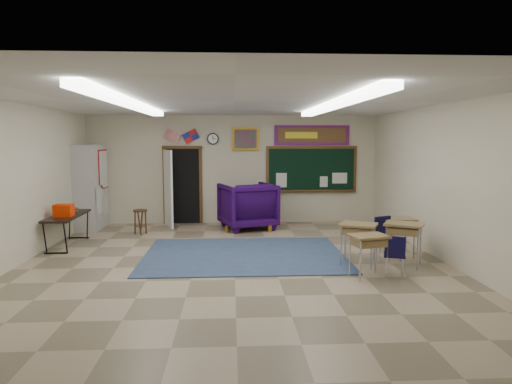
{
  "coord_description": "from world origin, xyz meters",
  "views": [
    {
      "loc": [
        -0.05,
        -8.21,
        2.31
      ],
      "look_at": [
        0.48,
        1.5,
        1.2
      ],
      "focal_mm": 32.0,
      "sensor_mm": 36.0,
      "label": 1
    }
  ],
  "objects": [
    {
      "name": "student_chair_desk_a",
      "position": [
        2.7,
        -0.82,
        0.37
      ],
      "size": [
        0.46,
        0.46,
        0.73
      ],
      "primitive_type": null,
      "rotation": [
        0.0,
        0.0,
        2.82
      ],
      "color": "black",
      "rests_on": "floor"
    },
    {
      "name": "student_desk_front_right",
      "position": [
        3.25,
        0.57,
        0.43
      ],
      "size": [
        0.66,
        0.51,
        0.78
      ],
      "rotation": [
        0.0,
        0.0,
        0.03
      ],
      "color": "olive",
      "rests_on": "floor"
    },
    {
      "name": "folding_table",
      "position": [
        -3.65,
        1.83,
        0.38
      ],
      "size": [
        0.58,
        1.68,
        0.95
      ],
      "rotation": [
        0.0,
        0.0,
        0.01
      ],
      "color": "black",
      "rests_on": "floor"
    },
    {
      "name": "student_desk_front_left",
      "position": [
        2.29,
        -0.06,
        0.44
      ],
      "size": [
        0.8,
        0.72,
        0.79
      ],
      "rotation": [
        0.0,
        0.0,
        -0.44
      ],
      "color": "olive",
      "rests_on": "floor"
    },
    {
      "name": "back_wall",
      "position": [
        0.0,
        4.5,
        1.5
      ],
      "size": [
        8.0,
        0.04,
        3.0
      ],
      "primitive_type": "cube",
      "color": "beige",
      "rests_on": "floor"
    },
    {
      "name": "wall_flags",
      "position": [
        -1.4,
        4.44,
        2.48
      ],
      "size": [
        1.16,
        0.06,
        0.7
      ],
      "primitive_type": null,
      "color": "red",
      "rests_on": "back_wall"
    },
    {
      "name": "wooden_stool",
      "position": [
        -2.3,
        3.03,
        0.31
      ],
      "size": [
        0.34,
        0.34,
        0.61
      ],
      "color": "#432814",
      "rests_on": "floor"
    },
    {
      "name": "ceiling",
      "position": [
        0.0,
        0.0,
        3.0
      ],
      "size": [
        8.0,
        9.0,
        0.04
      ],
      "primitive_type": "cube",
      "color": "silver",
      "rests_on": "back_wall"
    },
    {
      "name": "chalkboard",
      "position": [
        2.2,
        4.46,
        1.46
      ],
      "size": [
        2.55,
        0.14,
        1.3
      ],
      "color": "#4E3216",
      "rests_on": "back_wall"
    },
    {
      "name": "bulletin_board",
      "position": [
        2.2,
        4.47,
        2.45
      ],
      "size": [
        2.1,
        0.05,
        0.55
      ],
      "color": "red",
      "rests_on": "back_wall"
    },
    {
      "name": "fluorescent_strips",
      "position": [
        0.0,
        0.0,
        2.94
      ],
      "size": [
        3.86,
        6.0,
        0.1
      ],
      "primitive_type": null,
      "color": "white",
      "rests_on": "ceiling"
    },
    {
      "name": "front_wall",
      "position": [
        0.0,
        -4.5,
        1.5
      ],
      "size": [
        8.0,
        0.04,
        3.0
      ],
      "primitive_type": "cube",
      "color": "beige",
      "rests_on": "floor"
    },
    {
      "name": "area_rug",
      "position": [
        0.2,
        0.8,
        0.01
      ],
      "size": [
        4.0,
        3.0,
        0.02
      ],
      "primitive_type": "cube",
      "color": "#344964",
      "rests_on": "floor"
    },
    {
      "name": "doorway",
      "position": [
        -1.5,
        4.35,
        1.06
      ],
      "size": [
        1.1,
        0.89,
        2.16
      ],
      "color": "black",
      "rests_on": "back_wall"
    },
    {
      "name": "student_chair_desk_b",
      "position": [
        2.95,
        0.19,
        0.42
      ],
      "size": [
        0.56,
        0.56,
        0.85
      ],
      "primitive_type": null,
      "rotation": [
        0.0,
        0.0,
        0.43
      ],
      "color": "black",
      "rests_on": "floor"
    },
    {
      "name": "student_desk_back_right",
      "position": [
        3.11,
        -0.13,
        0.45
      ],
      "size": [
        0.83,
        0.76,
        0.8
      ],
      "rotation": [
        0.0,
        0.0,
        -0.51
      ],
      "color": "olive",
      "rests_on": "floor"
    },
    {
      "name": "wingback_armchair",
      "position": [
        0.37,
        3.62,
        0.6
      ],
      "size": [
        1.65,
        1.67,
        1.21
      ],
      "primitive_type": "imported",
      "rotation": [
        0.0,
        0.0,
        3.46
      ],
      "color": "#1E0538",
      "rests_on": "floor"
    },
    {
      "name": "wall_clock",
      "position": [
        -0.55,
        4.47,
        2.35
      ],
      "size": [
        0.32,
        0.05,
        0.32
      ],
      "color": "black",
      "rests_on": "back_wall"
    },
    {
      "name": "storage_cabinet",
      "position": [
        -3.71,
        3.85,
        1.1
      ],
      "size": [
        0.59,
        1.25,
        2.2
      ],
      "color": "#ACACA8",
      "rests_on": "floor"
    },
    {
      "name": "right_wall",
      "position": [
        4.0,
        0.0,
        1.5
      ],
      "size": [
        0.04,
        9.0,
        3.0
      ],
      "primitive_type": "cube",
      "color": "beige",
      "rests_on": "floor"
    },
    {
      "name": "student_chair_reading",
      "position": [
        -0.0,
        3.74,
        0.45
      ],
      "size": [
        0.45,
        0.45,
        0.9
      ],
      "primitive_type": null,
      "rotation": [
        0.0,
        0.0,
        3.13
      ],
      "color": "black",
      "rests_on": "floor"
    },
    {
      "name": "student_desk_back_left",
      "position": [
        2.25,
        -0.82,
        0.41
      ],
      "size": [
        0.7,
        0.59,
        0.73
      ],
      "rotation": [
        0.0,
        0.0,
        0.24
      ],
      "color": "olive",
      "rests_on": "floor"
    },
    {
      "name": "floor",
      "position": [
        0.0,
        0.0,
        0.0
      ],
      "size": [
        9.0,
        9.0,
        0.0
      ],
      "primitive_type": "plane",
      "color": "gray",
      "rests_on": "ground"
    },
    {
      "name": "left_wall",
      "position": [
        -4.0,
        0.0,
        1.5
      ],
      "size": [
        0.04,
        9.0,
        3.0
      ],
      "primitive_type": "cube",
      "color": "beige",
      "rests_on": "floor"
    },
    {
      "name": "framed_art_print",
      "position": [
        0.35,
        4.47,
        2.35
      ],
      "size": [
        0.75,
        0.05,
        0.65
      ],
      "color": "olive",
      "rests_on": "back_wall"
    }
  ]
}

